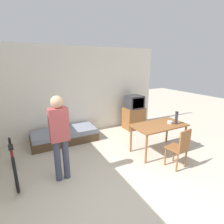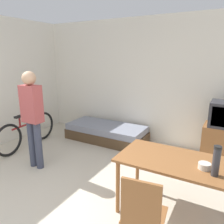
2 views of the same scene
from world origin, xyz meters
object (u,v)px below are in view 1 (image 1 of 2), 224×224
thermos_flask (176,117)px  bicycle (13,161)px  wooden_chair (180,147)px  mate_bowl (170,122)px  person_standing (59,133)px  tv (134,113)px  dining_table (159,128)px  daybed (65,136)px

thermos_flask → bicycle: bearing=169.1°
wooden_chair → mate_bowl: wooden_chair is taller
wooden_chair → person_standing: 2.47m
tv → mate_bowl: 1.76m
dining_table → bicycle: (-3.24, 0.54, -0.32)m
thermos_flask → mate_bowl: 0.20m
daybed → person_standing: (-0.42, -1.68, 0.79)m
tv → bicycle: 3.83m
person_standing → wooden_chair: bearing=-19.2°
dining_table → wooden_chair: 0.81m
wooden_chair → mate_bowl: 0.87m
bicycle → thermos_flask: (3.65, -0.70, 0.57)m
tv → bicycle: tv is taller
bicycle → thermos_flask: 3.76m
bicycle → dining_table: bearing=-9.5°
daybed → mate_bowl: size_ratio=14.12×
wooden_chair → bicycle: 3.41m
person_standing → thermos_flask: person_standing is taller
dining_table → mate_bowl: mate_bowl is taller
daybed → thermos_flask: size_ratio=5.71×
bicycle → mate_bowl: 3.62m
daybed → mate_bowl: mate_bowl is taller
wooden_chair → bicycle: bearing=157.0°
person_standing → dining_table: bearing=-0.3°
daybed → tv: size_ratio=1.59×
dining_table → wooden_chair: wooden_chair is taller
bicycle → thermos_flask: thermos_flask is taller
wooden_chair → dining_table: bearing=82.0°
person_standing → tv: bearing=30.6°
dining_table → thermos_flask: (0.40, -0.16, 0.26)m
wooden_chair → thermos_flask: thermos_flask is taller
daybed → dining_table: (1.98, -1.69, 0.47)m
tv → bicycle: (-3.66, -1.14, -0.21)m
tv → thermos_flask: bearing=-90.3°
tv → wooden_chair: 2.52m
dining_table → person_standing: 2.43m
dining_table → person_standing: size_ratio=0.82×
daybed → wooden_chair: 3.12m
thermos_flask → mate_bowl: bearing=139.6°
mate_bowl → wooden_chair: bearing=-119.5°
thermos_flask → mate_bowl: thermos_flask is taller
tv → daybed: bearing=179.7°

